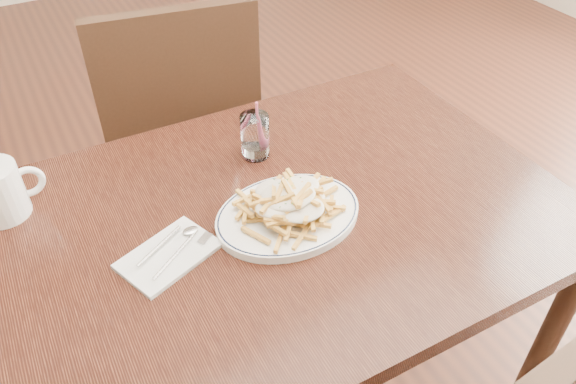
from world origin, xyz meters
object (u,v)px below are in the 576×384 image
table (270,241)px  fries_plate (288,215)px  loaded_fries (288,199)px  chair_far (181,128)px  water_glass (255,138)px

table → fries_plate: fries_plate is taller
loaded_fries → table: bearing=127.3°
table → chair_far: bearing=87.3°
chair_far → fries_plate: (-0.01, -0.71, 0.21)m
chair_far → loaded_fries: (-0.01, -0.71, 0.26)m
chair_far → loaded_fries: 0.75m
chair_far → water_glass: bearing=-86.4°
fries_plate → table: bearing=127.3°
loaded_fries → water_glass: 0.23m
loaded_fries → water_glass: water_glass is taller
loaded_fries → water_glass: (0.04, 0.22, -0.01)m
table → water_glass: bearing=71.9°
table → loaded_fries: loaded_fries is taller
table → fries_plate: size_ratio=3.33×
chair_far → fries_plate: 0.74m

